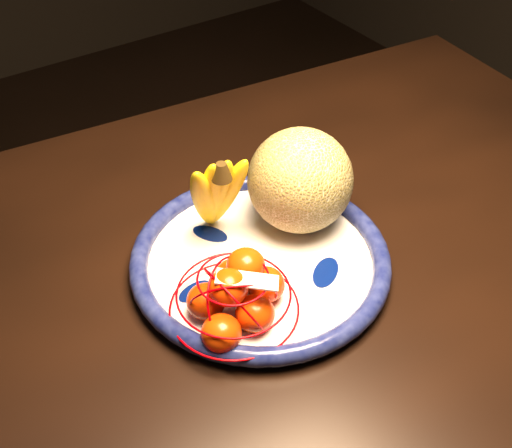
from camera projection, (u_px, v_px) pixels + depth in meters
dining_table at (184, 373)px, 0.83m from camera, size 1.71×1.13×0.81m
fruit_bowl at (260, 260)px, 0.85m from camera, size 0.34×0.34×0.03m
cantaloupe at (300, 180)px, 0.86m from camera, size 0.14×0.14×0.14m
banana_bunch at (215, 191)px, 0.83m from camera, size 0.10×0.10×0.15m
mandarin_bag at (236, 295)px, 0.76m from camera, size 0.19×0.19×0.10m
price_tag at (247, 280)px, 0.73m from camera, size 0.07×0.07×0.01m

